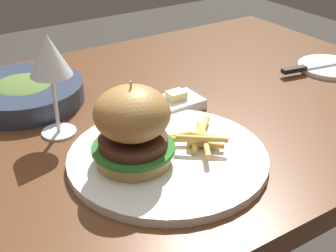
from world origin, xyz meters
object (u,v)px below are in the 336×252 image
at_px(soup_bowl, 24,92).
at_px(burger_sandwich, 133,126).
at_px(main_plate, 168,158).
at_px(bread_plate, 330,67).
at_px(wine_glass, 50,59).
at_px(butter_dish, 176,103).
at_px(table_knife, 313,67).

bearing_deg(soup_bowl, burger_sandwich, -78.47).
distance_m(main_plate, bread_plate, 0.54).
height_order(wine_glass, butter_dish, wine_glass).
height_order(wine_glass, soup_bowl, wine_glass).
relative_size(main_plate, bread_plate, 2.20).
distance_m(main_plate, wine_glass, 0.25).
bearing_deg(burger_sandwich, wine_glass, 108.05).
relative_size(burger_sandwich, butter_dish, 1.38).
bearing_deg(main_plate, butter_dish, 52.11).
relative_size(wine_glass, butter_dish, 1.85).
distance_m(burger_sandwich, table_knife, 0.55).
bearing_deg(main_plate, burger_sandwich, 170.47).
distance_m(main_plate, butter_dish, 0.19).
height_order(main_plate, butter_dish, butter_dish).
relative_size(burger_sandwich, bread_plate, 0.93).
bearing_deg(wine_glass, soup_bowl, 93.84).
bearing_deg(main_plate, wine_glass, 121.73).
bearing_deg(burger_sandwich, table_knife, 12.78).
bearing_deg(wine_glass, bread_plate, -5.26).
height_order(bread_plate, butter_dish, butter_dish).
bearing_deg(table_knife, bread_plate, -9.87).
height_order(burger_sandwich, wine_glass, wine_glass).
xyz_separation_m(main_plate, bread_plate, (0.52, 0.12, -0.00)).
bearing_deg(table_knife, wine_glass, 175.13).
height_order(burger_sandwich, soup_bowl, burger_sandwich).
height_order(main_plate, burger_sandwich, burger_sandwich).
height_order(main_plate, table_knife, table_knife).
xyz_separation_m(bread_plate, butter_dish, (-0.41, 0.03, 0.01)).
bearing_deg(soup_bowl, main_plate, -69.90).
xyz_separation_m(bread_plate, table_knife, (-0.05, 0.01, 0.01)).
bearing_deg(table_knife, main_plate, -164.74).
xyz_separation_m(table_knife, butter_dish, (-0.36, 0.02, -0.00)).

